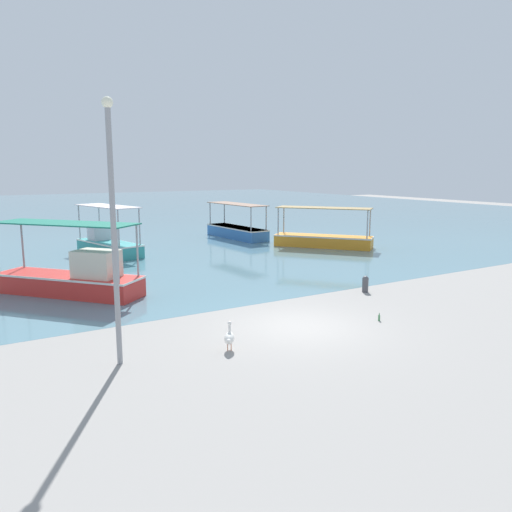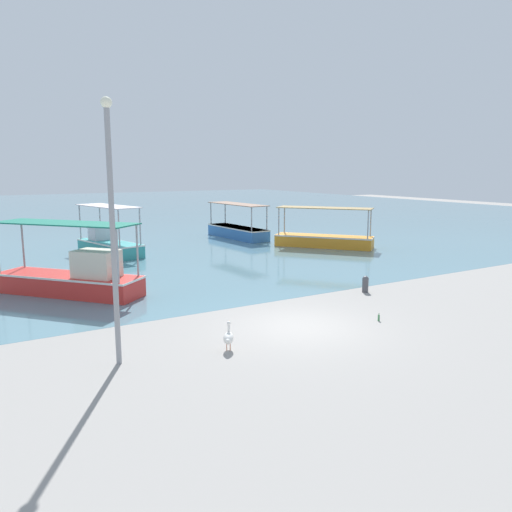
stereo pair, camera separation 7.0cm
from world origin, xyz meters
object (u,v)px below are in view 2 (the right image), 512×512
fishing_boat_center (324,239)px  glass_bottle (379,318)px  fishing_boat_far_right (238,230)px  lamp_post (112,221)px  pelican (228,337)px  fishing_boat_near_right (73,277)px  mooring_bollard (365,283)px  fishing_boat_near_left (109,244)px

fishing_boat_center → glass_bottle: fishing_boat_center is taller
fishing_boat_far_right → fishing_boat_center: size_ratio=1.06×
lamp_post → fishing_boat_center: bearing=37.1°
pelican → fishing_boat_near_right: bearing=105.7°
fishing_boat_center → mooring_bollard: bearing=-120.2°
fishing_boat_near_right → glass_bottle: size_ratio=21.25×
pelican → glass_bottle: pelican is taller
fishing_boat_center → pelican: fishing_boat_center is taller
lamp_post → fishing_boat_far_right: bearing=54.0°
fishing_boat_near_left → glass_bottle: fishing_boat_near_left is taller
fishing_boat_center → fishing_boat_near_right: fishing_boat_near_right is taller
fishing_boat_near_right → glass_bottle: 11.98m
lamp_post → pelican: bearing=-12.2°
fishing_boat_near_left → glass_bottle: size_ratio=19.97×
fishing_boat_far_right → glass_bottle: 20.97m
fishing_boat_center → fishing_boat_near_left: 13.40m
lamp_post → fishing_boat_near_right: bearing=86.8°
fishing_boat_center → fishing_boat_near_right: size_ratio=1.02×
fishing_boat_center → glass_bottle: (-8.38, -13.54, -0.43)m
pelican → lamp_post: bearing=167.8°
fishing_boat_center → mooring_bollard: 11.98m
fishing_boat_far_right → pelican: fishing_boat_far_right is taller
pelican → fishing_boat_near_left: bearing=85.9°
fishing_boat_near_right → mooring_bollard: fishing_boat_near_right is taller
fishing_boat_far_right → fishing_boat_near_right: fishing_boat_near_right is taller
pelican → glass_bottle: 5.59m
fishing_boat_near_right → glass_bottle: bearing=-47.8°
glass_bottle → fishing_boat_center: bearing=58.3°
fishing_boat_far_right → lamp_post: (-14.12, -19.42, 3.17)m
fishing_boat_near_right → fishing_boat_near_left: 9.69m
fishing_boat_center → fishing_boat_near_left: (-12.70, 4.28, 0.09)m
fishing_boat_near_left → mooring_bollard: size_ratio=7.92×
fishing_boat_center → glass_bottle: size_ratio=21.61×
fishing_boat_center → fishing_boat_near_right: (-16.42, -4.67, 0.18)m
fishing_boat_near_left → mooring_bollard: fishing_boat_near_left is taller
fishing_boat_near_left → pelican: 17.73m
fishing_boat_near_right → pelican: size_ratio=7.17×
fishing_boat_center → fishing_boat_far_right: bearing=112.4°
fishing_boat_far_right → fishing_boat_center: fishing_boat_center is taller
mooring_bollard → fishing_boat_near_right: bearing=151.3°
fishing_boat_far_right → fishing_boat_near_right: bearing=-140.4°
fishing_boat_far_right → lamp_post: size_ratio=0.92×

